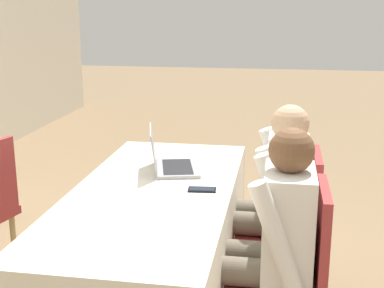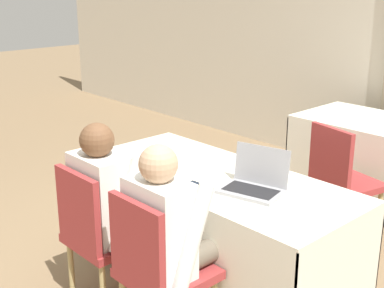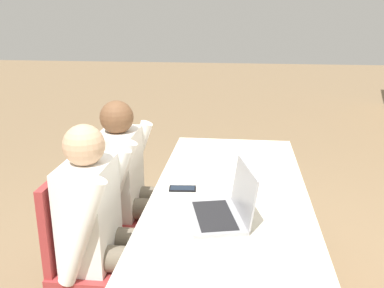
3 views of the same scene
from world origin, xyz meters
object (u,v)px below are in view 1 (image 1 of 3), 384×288
at_px(chair_near_left, 292,270).
at_px(cell_phone, 202,189).
at_px(laptop, 170,162).
at_px(chair_near_right, 290,223).
at_px(person_checkered_shirt, 270,236).
at_px(person_white_shirt, 273,195).

bearing_deg(chair_near_left, cell_phone, -123.08).
height_order(laptop, cell_phone, laptop).
height_order(chair_near_right, person_checkered_shirt, person_checkered_shirt).
xyz_separation_m(laptop, person_checkered_shirt, (-0.61, -0.59, -0.14)).
height_order(laptop, chair_near_right, laptop).
bearing_deg(laptop, chair_near_left, -145.51).
xyz_separation_m(chair_near_left, person_checkered_shirt, (0.00, 0.10, 0.16)).
bearing_deg(chair_near_left, chair_near_right, -180.00).
xyz_separation_m(laptop, cell_phone, (-0.31, -0.23, -0.04)).
height_order(chair_near_left, person_checkered_shirt, person_checkered_shirt).
bearing_deg(chair_near_right, cell_phone, -61.49).
bearing_deg(laptop, cell_phone, -157.42).
bearing_deg(laptop, person_white_shirt, -109.98).
relative_size(chair_near_right, person_checkered_shirt, 0.78).
xyz_separation_m(cell_phone, chair_near_left, (-0.30, -0.46, -0.26)).
relative_size(person_checkered_shirt, person_white_shirt, 1.00).
height_order(chair_near_left, chair_near_right, same).
bearing_deg(person_checkered_shirt, chair_near_right, 169.30).
distance_m(laptop, cell_phone, 0.39).
bearing_deg(chair_near_right, person_checkered_shirt, -10.70).
distance_m(laptop, chair_near_left, 0.97).
xyz_separation_m(laptop, person_white_shirt, (-0.06, -0.59, -0.14)).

